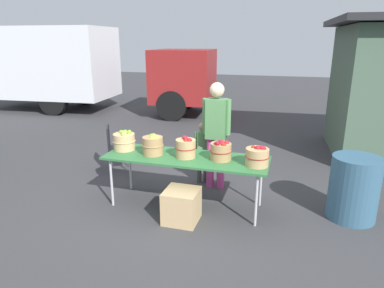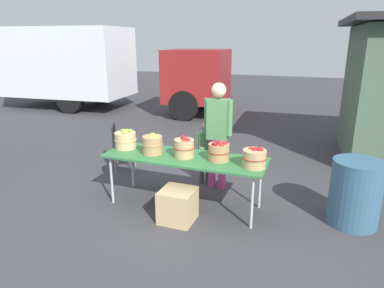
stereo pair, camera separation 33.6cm
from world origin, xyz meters
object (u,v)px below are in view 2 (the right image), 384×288
(child_customer, at_px, (205,148))
(folding_chair, at_px, (121,144))
(produce_crate, at_px, (178,205))
(apple_basket_red_2, at_px, (254,158))
(vendor_adult, at_px, (218,128))
(apple_basket_green_0, at_px, (125,140))
(apple_basket_red_1, at_px, (219,151))
(box_truck, at_px, (96,66))
(market_table, at_px, (185,159))
(apple_basket_red_0, at_px, (184,148))
(apple_basket_green_1, at_px, (152,144))
(trash_barrel, at_px, (355,193))

(child_customer, relative_size, folding_chair, 1.21)
(child_customer, relative_size, produce_crate, 2.37)
(apple_basket_red_2, xyz_separation_m, vendor_adult, (-0.73, 0.83, 0.13))
(apple_basket_green_0, relative_size, apple_basket_red_2, 1.05)
(vendor_adult, bearing_deg, folding_chair, -4.35)
(apple_basket_red_1, height_order, box_truck, box_truck)
(apple_basket_red_2, xyz_separation_m, box_truck, (-6.56, 5.92, 0.61))
(market_table, relative_size, apple_basket_red_0, 7.67)
(apple_basket_red_2, bearing_deg, apple_basket_green_0, 176.03)
(apple_basket_red_0, distance_m, box_truck, 8.11)
(market_table, height_order, vendor_adult, vendor_adult)
(apple_basket_green_0, bearing_deg, apple_basket_red_2, -3.97)
(apple_basket_green_0, distance_m, vendor_adult, 1.43)
(apple_basket_red_1, bearing_deg, child_customer, 118.85)
(market_table, distance_m, apple_basket_green_0, 1.00)
(apple_basket_red_0, relative_size, apple_basket_red_2, 0.94)
(apple_basket_red_2, bearing_deg, apple_basket_red_0, 176.72)
(apple_basket_red_1, xyz_separation_m, produce_crate, (-0.42, -0.46, -0.66))
(box_truck, bearing_deg, apple_basket_red_1, -48.59)
(apple_basket_green_1, relative_size, folding_chair, 0.37)
(market_table, xyz_separation_m, apple_basket_red_1, (0.49, 0.02, 0.17))
(market_table, distance_m, trash_barrel, 2.28)
(box_truck, distance_m, trash_barrel, 9.65)
(apple_basket_red_2, bearing_deg, market_table, 175.82)
(child_customer, bearing_deg, apple_basket_red_2, 115.80)
(vendor_adult, distance_m, produce_crate, 1.45)
(market_table, xyz_separation_m, produce_crate, (0.07, -0.45, -0.49))
(apple_basket_red_0, distance_m, folding_chair, 1.90)
(apple_basket_green_1, relative_size, apple_basket_red_0, 1.06)
(apple_basket_red_2, bearing_deg, trash_barrel, 15.93)
(vendor_adult, distance_m, child_customer, 0.48)
(apple_basket_red_2, distance_m, folding_chair, 2.81)
(apple_basket_green_1, xyz_separation_m, folding_chair, (-1.14, 0.94, -0.38))
(apple_basket_red_0, bearing_deg, vendor_adult, 71.52)
(vendor_adult, height_order, box_truck, box_truck)
(child_customer, bearing_deg, apple_basket_red_0, 69.60)
(apple_basket_red_1, bearing_deg, apple_basket_green_1, -177.12)
(apple_basket_green_0, relative_size, vendor_adult, 0.20)
(apple_basket_red_1, xyz_separation_m, box_truck, (-6.06, 5.83, 0.61))
(apple_basket_green_0, height_order, folding_chair, apple_basket_green_0)
(apple_basket_red_1, relative_size, produce_crate, 0.69)
(folding_chair, distance_m, trash_barrel, 3.92)
(box_truck, bearing_deg, produce_crate, -52.82)
(market_table, distance_m, child_customer, 0.89)
(apple_basket_red_2, bearing_deg, vendor_adult, 131.19)
(box_truck, height_order, folding_chair, box_truck)
(child_customer, height_order, box_truck, box_truck)
(apple_basket_green_0, relative_size, folding_chair, 0.39)
(box_truck, xyz_separation_m, trash_barrel, (7.82, -5.56, -1.05))
(apple_basket_green_1, relative_size, apple_basket_red_2, 0.99)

